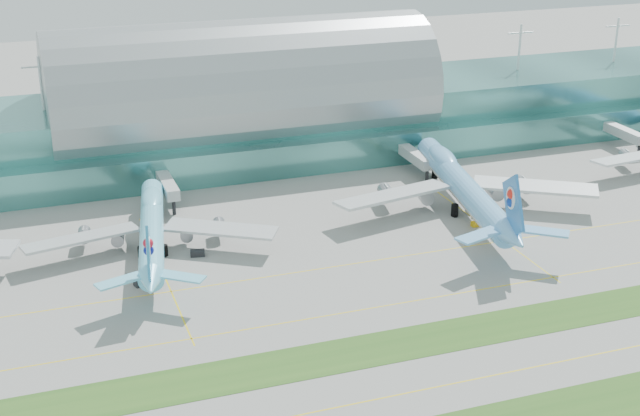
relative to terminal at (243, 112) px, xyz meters
name	(u,v)px	position (x,y,z in m)	size (l,w,h in m)	color
ground	(413,348)	(-0.01, -128.79, -14.23)	(700.00, 700.00, 0.00)	gray
terminal	(243,112)	(0.00, 0.00, 0.00)	(340.00, 69.10, 36.00)	#3D7A75
grass_strip_far	(409,343)	(-0.01, -126.79, -14.19)	(420.00, 12.00, 0.08)	#2D591E
taxiline_b	(446,385)	(-0.01, -142.79, -14.22)	(420.00, 0.35, 0.01)	yellow
taxiline_c	(377,307)	(-0.01, -110.79, -14.22)	(420.00, 0.35, 0.01)	yellow
taxiline_d	(341,266)	(-0.01, -88.79, -14.22)	(420.00, 0.35, 0.01)	yellow
airliner_b	(152,227)	(-40.26, -64.96, -8.31)	(60.51, 69.40, 19.17)	#71D9FA
airliner_c	(462,185)	(43.68, -65.71, -7.16)	(72.19, 82.85, 22.90)	#6EB8F2
gse_c	(142,282)	(-45.85, -83.52, -13.52)	(3.49, 1.88, 1.42)	black
gse_d	(198,253)	(-30.75, -72.12, -13.50)	(3.43, 2.00, 1.45)	black
gse_e	(477,224)	(41.84, -78.01, -13.55)	(2.92, 1.49, 1.36)	gold
gse_f	(505,219)	(50.25, -78.08, -13.47)	(3.40, 1.93, 1.52)	black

